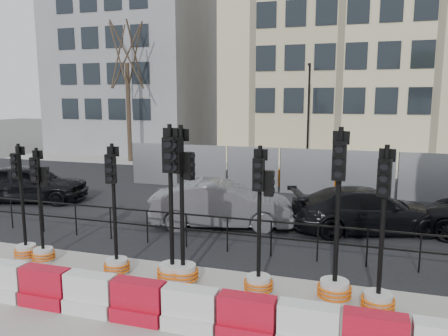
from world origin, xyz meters
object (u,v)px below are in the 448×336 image
(car_a, at_px, (29,183))
(traffic_signal_d, at_px, (183,247))
(traffic_signal_a, at_px, (25,236))
(car_c, at_px, (368,210))
(traffic_signal_h, at_px, (379,280))

(car_a, bearing_deg, traffic_signal_d, -135.90)
(traffic_signal_d, relative_size, car_a, 0.74)
(traffic_signal_a, distance_m, car_c, 9.94)
(traffic_signal_d, bearing_deg, car_a, 168.40)
(traffic_signal_d, height_order, traffic_signal_h, traffic_signal_d)
(traffic_signal_h, height_order, car_c, traffic_signal_h)
(traffic_signal_h, relative_size, car_a, 0.69)
(traffic_signal_a, distance_m, traffic_signal_d, 4.53)
(traffic_signal_a, relative_size, traffic_signal_h, 0.91)
(car_a, xyz_separation_m, car_c, (12.91, -0.09, -0.07))
(traffic_signal_d, xyz_separation_m, traffic_signal_h, (4.17, -0.12, -0.17))
(traffic_signal_a, distance_m, traffic_signal_h, 8.70)
(traffic_signal_a, height_order, car_a, traffic_signal_a)
(car_a, bearing_deg, traffic_signal_a, -154.59)
(traffic_signal_h, relative_size, car_c, 0.64)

